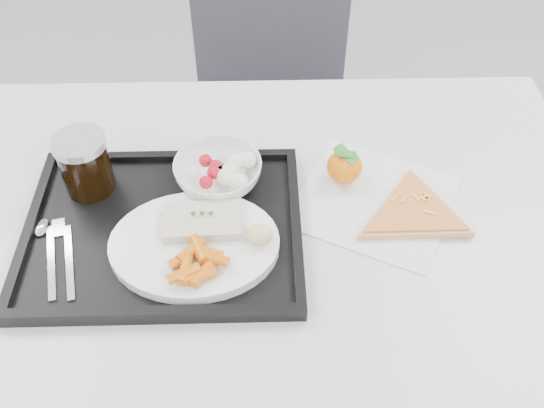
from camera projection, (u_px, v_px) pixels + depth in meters
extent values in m
cube|color=silver|center=(255.00, 227.00, 1.03)|extent=(1.20, 0.80, 0.03)
cylinder|color=#47474C|center=(44.00, 226.00, 1.53)|extent=(0.04, 0.04, 0.72)
cylinder|color=#47474C|center=(468.00, 218.00, 1.55)|extent=(0.04, 0.04, 0.72)
cube|color=#35363D|center=(272.00, 129.00, 1.65)|extent=(0.44, 0.44, 0.04)
cube|color=#35363D|center=(270.00, 9.00, 1.60)|extent=(0.42, 0.05, 0.46)
cylinder|color=#47474C|center=(209.00, 236.00, 1.70)|extent=(0.02, 0.02, 0.43)
cylinder|color=#47474C|center=(337.00, 234.00, 1.70)|extent=(0.02, 0.02, 0.43)
cylinder|color=#47474C|center=(215.00, 150.00, 1.94)|extent=(0.02, 0.02, 0.43)
cylinder|color=#47474C|center=(326.00, 148.00, 1.95)|extent=(0.02, 0.02, 0.43)
cube|color=black|center=(164.00, 230.00, 1.00)|extent=(0.45, 0.35, 0.01)
cube|color=black|center=(172.00, 156.00, 1.10)|extent=(0.45, 0.02, 0.01)
cube|color=black|center=(152.00, 312.00, 0.87)|extent=(0.45, 0.02, 0.01)
cube|color=black|center=(296.00, 223.00, 0.99)|extent=(0.02, 0.32, 0.01)
cube|color=black|center=(30.00, 228.00, 0.99)|extent=(0.02, 0.32, 0.01)
cylinder|color=white|center=(194.00, 244.00, 0.96)|extent=(0.27, 0.27, 0.02)
cube|color=beige|center=(202.00, 221.00, 0.97)|extent=(0.13, 0.08, 0.02)
sphere|color=#236B1C|center=(193.00, 213.00, 0.96)|extent=(0.01, 0.01, 0.01)
sphere|color=#236B1C|center=(202.00, 213.00, 0.96)|extent=(0.01, 0.01, 0.01)
sphere|color=#236B1C|center=(211.00, 213.00, 0.96)|extent=(0.01, 0.01, 0.01)
ellipsoid|color=tan|center=(259.00, 234.00, 0.94)|extent=(0.05, 0.05, 0.03)
imported|color=white|center=(218.00, 173.00, 1.05)|extent=(0.15, 0.15, 0.05)
cylinder|color=black|center=(86.00, 166.00, 1.02)|extent=(0.08, 0.08, 0.10)
cylinder|color=#A5A8AD|center=(78.00, 143.00, 0.98)|extent=(0.09, 0.09, 0.01)
cube|color=silver|center=(51.00, 262.00, 0.94)|extent=(0.05, 0.15, 0.00)
ellipsoid|color=silver|center=(41.00, 227.00, 0.99)|extent=(0.03, 0.04, 0.01)
cube|color=silver|center=(69.00, 262.00, 0.94)|extent=(0.05, 0.15, 0.00)
cube|color=silver|center=(59.00, 228.00, 0.99)|extent=(0.03, 0.04, 0.00)
cube|color=silver|center=(374.00, 201.00, 1.05)|extent=(0.33, 0.33, 0.00)
ellipsoid|color=#FF6D02|center=(344.00, 166.00, 1.06)|extent=(0.08, 0.08, 0.06)
cube|color=#236B1C|center=(346.00, 154.00, 1.04)|extent=(0.04, 0.04, 0.01)
cube|color=#236B1C|center=(346.00, 154.00, 1.04)|extent=(0.04, 0.02, 0.01)
cylinder|color=#DAAF5C|center=(414.00, 213.00, 1.02)|extent=(0.31, 0.31, 0.01)
cylinder|color=#AB3820|center=(414.00, 210.00, 1.02)|extent=(0.28, 0.28, 0.00)
cube|color=#EABC47|center=(416.00, 198.00, 1.03)|extent=(0.01, 0.02, 0.00)
cube|color=#EABC47|center=(430.00, 213.00, 1.01)|extent=(0.02, 0.01, 0.00)
cube|color=#EABC47|center=(424.00, 198.00, 1.03)|extent=(0.02, 0.01, 0.00)
cube|color=#EABC47|center=(426.00, 196.00, 1.04)|extent=(0.02, 0.01, 0.00)
cube|color=#EABC47|center=(427.00, 199.00, 1.03)|extent=(0.02, 0.01, 0.00)
cube|color=#EABC47|center=(404.00, 199.00, 1.03)|extent=(0.02, 0.02, 0.00)
cube|color=#EABC47|center=(395.00, 198.00, 1.03)|extent=(0.02, 0.02, 0.00)
cube|color=#EABC47|center=(426.00, 198.00, 1.03)|extent=(0.01, 0.02, 0.00)
cylinder|color=#CE600C|center=(213.00, 258.00, 0.91)|extent=(0.05, 0.03, 0.02)
cylinder|color=#CE600C|center=(200.00, 276.00, 0.89)|extent=(0.05, 0.03, 0.02)
cylinder|color=#CE600C|center=(184.00, 257.00, 0.91)|extent=(0.05, 0.04, 0.02)
cylinder|color=#CE600C|center=(191.00, 251.00, 0.92)|extent=(0.04, 0.05, 0.02)
cylinder|color=#CE600C|center=(184.00, 274.00, 0.89)|extent=(0.05, 0.04, 0.02)
cylinder|color=#CE600C|center=(191.00, 250.00, 0.92)|extent=(0.05, 0.05, 0.02)
cylinder|color=#CE600C|center=(203.00, 273.00, 0.89)|extent=(0.04, 0.05, 0.02)
cylinder|color=#CE600C|center=(207.00, 252.00, 0.91)|extent=(0.05, 0.03, 0.02)
cylinder|color=#CE600C|center=(199.00, 249.00, 0.92)|extent=(0.03, 0.05, 0.02)
cylinder|color=#CE600C|center=(185.00, 269.00, 0.90)|extent=(0.02, 0.05, 0.02)
sphere|color=#AD111F|center=(215.00, 166.00, 1.04)|extent=(0.02, 0.02, 0.02)
sphere|color=#AD111F|center=(206.00, 182.00, 1.01)|extent=(0.02, 0.02, 0.02)
sphere|color=#AD111F|center=(214.00, 173.00, 1.03)|extent=(0.02, 0.02, 0.02)
sphere|color=#AD111F|center=(205.00, 161.00, 1.05)|extent=(0.02, 0.02, 0.02)
ellipsoid|color=silver|center=(247.00, 160.00, 1.05)|extent=(0.03, 0.03, 0.03)
ellipsoid|color=silver|center=(238.00, 182.00, 1.02)|extent=(0.03, 0.03, 0.03)
ellipsoid|color=silver|center=(227.00, 177.00, 1.03)|extent=(0.03, 0.03, 0.03)
ellipsoid|color=silver|center=(235.00, 162.00, 1.05)|extent=(0.03, 0.03, 0.03)
ellipsoid|color=silver|center=(230.00, 171.00, 1.04)|extent=(0.03, 0.03, 0.03)
cube|color=#447726|center=(218.00, 167.00, 1.03)|extent=(0.03, 0.03, 0.00)
cube|color=#447726|center=(228.00, 174.00, 1.02)|extent=(0.03, 0.03, 0.00)
cube|color=#447726|center=(227.00, 169.00, 1.03)|extent=(0.03, 0.03, 0.00)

